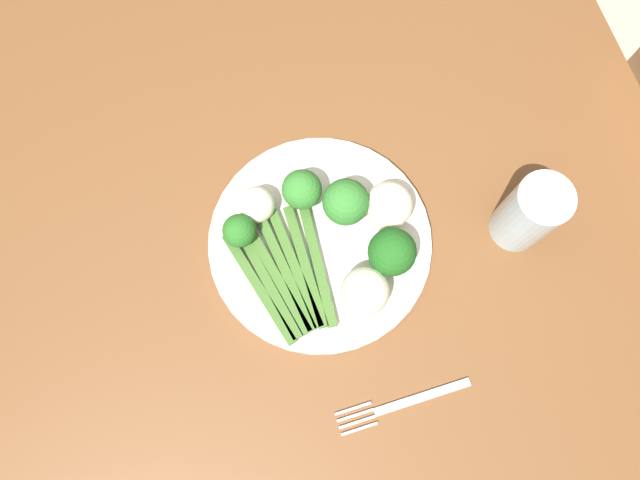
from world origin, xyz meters
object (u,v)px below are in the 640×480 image
object	(u,v)px
asparagus_bundle	(286,274)
fork	(402,404)
plate	(320,243)
broccoli_front	(302,190)
cauliflower_near_center	(257,204)
dining_table	(316,277)
cauliflower_left	(365,291)
water_glass	(530,213)
broccoli_front_left	(239,231)
cauliflower_edge	(389,205)
broccoli_back_right	(346,202)
broccoli_right	(392,252)

from	to	relation	value
asparagus_bundle	fork	xyz separation A→B (m)	(-0.19, -0.08, -0.02)
plate	broccoli_front	distance (m)	0.07
plate	broccoli_front	bearing A→B (deg)	4.07
plate	asparagus_bundle	bearing A→B (deg)	118.76
cauliflower_near_center	plate	bearing A→B (deg)	-135.32
dining_table	broccoli_front	distance (m)	0.17
cauliflower_left	water_glass	distance (m)	0.22
plate	broccoli_front_left	xyz separation A→B (m)	(0.03, 0.09, 0.04)
dining_table	broccoli_front_left	bearing A→B (deg)	55.59
broccoli_front	cauliflower_left	bearing A→B (deg)	-166.56
fork	cauliflower_edge	bearing A→B (deg)	-104.22
cauliflower_left	water_glass	size ratio (longest dim) A/B	0.49
asparagus_bundle	broccoli_back_right	distance (m)	0.11
cauliflower_near_center	water_glass	size ratio (longest dim) A/B	0.38
broccoli_front	water_glass	xyz separation A→B (m)	(-0.11, -0.25, 0.01)
broccoli_back_right	broccoli_right	world-z (taller)	broccoli_right
broccoli_right	cauliflower_left	xyz separation A→B (m)	(-0.03, 0.04, -0.01)
dining_table	cauliflower_edge	size ratio (longest dim) A/B	21.75
fork	water_glass	world-z (taller)	water_glass
dining_table	broccoli_back_right	bearing A→B (deg)	-49.31
fork	broccoli_front	bearing A→B (deg)	-81.97
water_glass	plate	bearing A→B (deg)	77.35
broccoli_front	fork	size ratio (longest dim) A/B	0.37
broccoli_front_left	water_glass	xyz separation A→B (m)	(-0.09, -0.33, 0.02)
broccoli_front	broccoli_back_right	xyz separation A→B (m)	(-0.03, -0.04, 0.01)
broccoli_front	broccoli_front_left	distance (m)	0.09
plate	cauliflower_left	size ratio (longest dim) A/B	4.78
asparagus_bundle	plate	bearing A→B (deg)	-68.49
dining_table	water_glass	size ratio (longest dim) A/B	10.75
broccoli_front_left	fork	xyz separation A→B (m)	(-0.25, -0.12, -0.04)
plate	broccoli_right	size ratio (longest dim) A/B	3.94
plate	fork	xyz separation A→B (m)	(-0.22, -0.03, -0.01)
broccoli_back_right	cauliflower_near_center	size ratio (longest dim) A/B	1.54
broccoli_front	cauliflower_edge	size ratio (longest dim) A/B	1.04
asparagus_bundle	broccoli_front_left	bearing A→B (deg)	24.27
cauliflower_left	cauliflower_near_center	bearing A→B (deg)	32.36
cauliflower_edge	fork	world-z (taller)	cauliflower_edge
broccoli_back_right	water_glass	distance (m)	0.22
asparagus_bundle	water_glass	bearing A→B (deg)	-102.28
cauliflower_edge	fork	distance (m)	0.24
broccoli_right	fork	world-z (taller)	broccoli_right
broccoli_right	cauliflower_edge	world-z (taller)	broccoli_right
dining_table	cauliflower_near_center	bearing A→B (deg)	31.13
cauliflower_left	water_glass	world-z (taller)	water_glass
cauliflower_edge	asparagus_bundle	bearing A→B (deg)	105.18
cauliflower_edge	cauliflower_left	bearing A→B (deg)	145.75
broccoli_front_left	cauliflower_edge	distance (m)	0.18
cauliflower_near_center	broccoli_front_left	bearing A→B (deg)	133.53
cauliflower_near_center	cauliflower_edge	bearing A→B (deg)	-108.67
broccoli_back_right	broccoli_front_left	size ratio (longest dim) A/B	1.39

